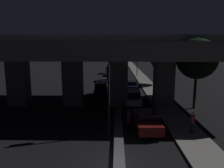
{
  "coord_description": "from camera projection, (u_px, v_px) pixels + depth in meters",
  "views": [
    {
      "loc": [
        -0.16,
        -10.84,
        6.48
      ],
      "look_at": [
        -0.84,
        20.35,
        1.26
      ],
      "focal_mm": 35.0,
      "sensor_mm": 36.0,
      "label": 1
    }
  ],
  "objects": [
    {
      "name": "median_divider",
      "position": [
        117.0,
        78.0,
        46.25
      ],
      "size": [
        0.66,
        126.0,
        0.23
      ],
      "primitive_type": "cube",
      "color": "#4C4C51",
      "rests_on": "ground_plane"
    },
    {
      "name": "sidewalk_right",
      "position": [
        147.0,
        84.0,
        39.24
      ],
      "size": [
        2.56,
        126.0,
        0.12
      ],
      "primitive_type": "cube",
      "color": "gray",
      "rests_on": "ground_plane"
    },
    {
      "name": "elevated_overpass",
      "position": [
        115.0,
        54.0,
        24.04
      ],
      "size": [
        27.66,
        13.98,
        7.88
      ],
      "color": "#5B5956",
      "rests_on": "ground_plane"
    },
    {
      "name": "traffic_light_left_of_median",
      "position": [
        109.0,
        87.0,
        15.81
      ],
      "size": [
        0.3,
        0.49,
        5.36
      ],
      "color": "black",
      "rests_on": "ground_plane"
    },
    {
      "name": "street_lamp",
      "position": [
        136.0,
        58.0,
        49.24
      ],
      "size": [
        2.47,
        0.32,
        7.0
      ],
      "color": "#2D2D30",
      "rests_on": "ground_plane"
    },
    {
      "name": "car_dark_red_lead",
      "position": [
        146.0,
        120.0,
        17.33
      ],
      "size": [
        2.06,
        4.81,
        1.54
      ],
      "rotation": [
        0.0,
        0.0,
        1.6
      ],
      "color": "#591414",
      "rests_on": "ground_plane"
    },
    {
      "name": "car_white_second",
      "position": [
        133.0,
        97.0,
        25.38
      ],
      "size": [
        2.02,
        4.85,
        1.57
      ],
      "rotation": [
        0.0,
        0.0,
        1.52
      ],
      "color": "silver",
      "rests_on": "ground_plane"
    },
    {
      "name": "car_dark_blue_third",
      "position": [
        131.0,
        86.0,
        32.95
      ],
      "size": [
        2.17,
        4.05,
        1.5
      ],
      "rotation": [
        0.0,
        0.0,
        1.53
      ],
      "color": "#141938",
      "rests_on": "ground_plane"
    },
    {
      "name": "car_dark_blue_lead_oncoming",
      "position": [
        101.0,
        89.0,
        29.37
      ],
      "size": [
        1.9,
        4.01,
        1.91
      ],
      "rotation": [
        0.0,
        0.0,
        -1.57
      ],
      "color": "#141938",
      "rests_on": "ground_plane"
    },
    {
      "name": "car_silver_second_oncoming",
      "position": [
        108.0,
        77.0,
        42.5
      ],
      "size": [
        2.07,
        4.73,
        1.51
      ],
      "rotation": [
        0.0,
        0.0,
        -1.57
      ],
      "color": "gray",
      "rests_on": "ground_plane"
    },
    {
      "name": "car_white_third_oncoming",
      "position": [
        110.0,
        70.0,
        54.87
      ],
      "size": [
        2.1,
        4.12,
        1.79
      ],
      "rotation": [
        0.0,
        0.0,
        -1.58
      ],
      "color": "silver",
      "rests_on": "ground_plane"
    },
    {
      "name": "motorcycle_red_filtering_near",
      "position": [
        129.0,
        119.0,
        18.12
      ],
      "size": [
        0.33,
        1.93,
        1.4
      ],
      "rotation": [
        0.0,
        0.0,
        1.54
      ],
      "color": "black",
      "rests_on": "ground_plane"
    },
    {
      "name": "motorcycle_black_filtering_mid",
      "position": [
        125.0,
        97.0,
        26.31
      ],
      "size": [
        0.34,
        1.79,
        1.41
      ],
      "rotation": [
        0.0,
        0.0,
        1.5
      ],
      "color": "black",
      "rests_on": "ground_plane"
    },
    {
      "name": "pedestrian_on_sidewalk",
      "position": [
        192.0,
        123.0,
        16.25
      ],
      "size": [
        0.31,
        0.31,
        1.64
      ],
      "color": "black",
      "rests_on": "sidewalk_right"
    },
    {
      "name": "roadside_tree_kerbside_near",
      "position": [
        197.0,
        59.0,
        22.71
      ],
      "size": [
        4.28,
        4.28,
        7.48
      ],
      "color": "#38281C",
      "rests_on": "ground_plane"
    },
    {
      "name": "roadside_tree_kerbside_mid",
      "position": [
        164.0,
        58.0,
        37.83
      ],
      "size": [
        4.75,
        4.75,
        7.11
      ],
      "color": "#2D2116",
      "rests_on": "ground_plane"
    }
  ]
}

